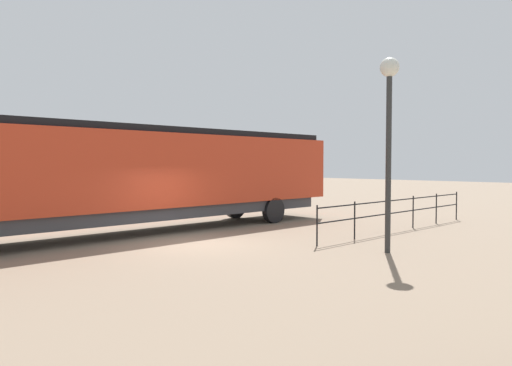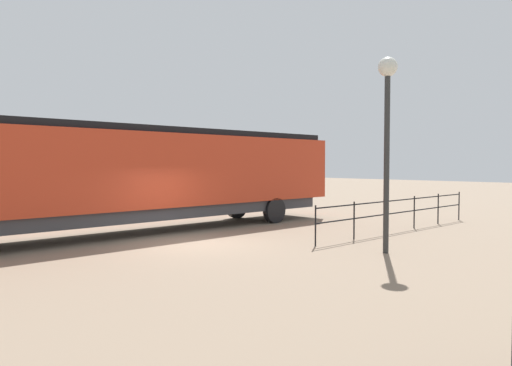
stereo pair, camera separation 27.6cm
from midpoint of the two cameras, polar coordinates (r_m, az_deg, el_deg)
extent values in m
plane|color=#84705B|center=(15.40, -6.93, -7.29)|extent=(120.00, 120.00, 0.00)
cube|color=red|center=(17.94, -13.51, 1.52)|extent=(2.81, 18.24, 2.67)
cube|color=black|center=(22.87, 3.89, 0.74)|extent=(2.70, 2.52, 1.87)
cube|color=black|center=(17.98, -13.55, 6.16)|extent=(2.53, 17.51, 0.24)
cube|color=#38383D|center=(18.03, -13.46, -3.44)|extent=(2.53, 16.78, 0.45)
cylinder|color=black|center=(22.45, -2.00, -2.83)|extent=(0.30, 1.10, 1.10)
cylinder|color=black|center=(20.63, 2.59, -3.29)|extent=(0.30, 1.10, 1.10)
cylinder|color=#2D2D2D|center=(14.11, 15.94, 2.26)|extent=(0.16, 0.16, 5.15)
sphere|color=silver|center=(14.37, 16.06, 13.25)|extent=(0.55, 0.55, 0.55)
cube|color=black|center=(19.05, 17.41, -1.95)|extent=(0.04, 10.15, 0.04)
cube|color=black|center=(19.09, 17.39, -3.37)|extent=(0.04, 10.15, 0.04)
cylinder|color=black|center=(14.92, 7.68, -5.11)|extent=(0.05, 0.05, 1.29)
cylinder|color=black|center=(16.53, 12.15, -4.41)|extent=(0.05, 0.05, 1.29)
cylinder|color=black|center=(18.22, 15.81, -3.82)|extent=(0.05, 0.05, 1.29)
cylinder|color=black|center=(19.98, 18.82, -3.33)|extent=(0.05, 0.05, 1.29)
cylinder|color=black|center=(21.78, 21.35, -2.90)|extent=(0.05, 0.05, 1.29)
cylinder|color=black|center=(23.63, 23.48, -2.54)|extent=(0.05, 0.05, 1.29)
camera|label=1|loc=(0.14, -89.56, 0.02)|focal=33.35mm
camera|label=2|loc=(0.14, 90.44, -0.02)|focal=33.35mm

